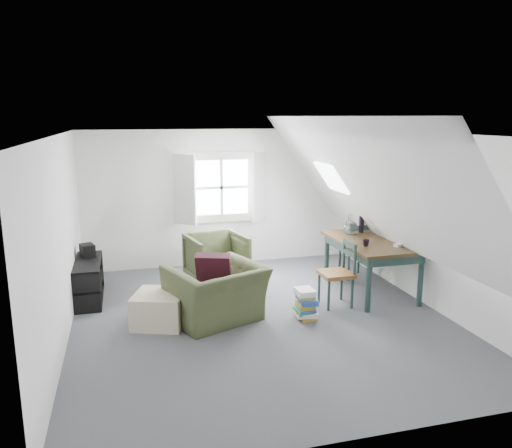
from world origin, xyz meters
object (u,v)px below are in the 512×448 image
object	(u,v)px
armchair_far	(217,282)
dining_table	(371,247)
magazine_stack	(306,304)
armchair_near	(216,320)
ottoman	(160,309)
media_shelf	(88,283)
dining_chair_far	(355,249)
dining_chair_near	(338,272)

from	to	relation	value
armchair_far	dining_table	size ratio (longest dim) A/B	0.54
dining_table	magazine_stack	world-z (taller)	dining_table
armchair_near	ottoman	distance (m)	0.78
armchair_near	media_shelf	distance (m)	2.13
ottoman	media_shelf	world-z (taller)	media_shelf
armchair_near	magazine_stack	world-z (taller)	magazine_stack
dining_chair_far	media_shelf	xyz separation A→B (m)	(-4.36, 0.03, -0.22)
armchair_near	dining_chair_far	xyz separation A→B (m)	(2.64, 1.21, 0.50)
dining_chair_far	magazine_stack	bearing A→B (deg)	49.14
media_shelf	magazine_stack	size ratio (longest dim) A/B	2.87
ottoman	magazine_stack	world-z (taller)	ottoman
armchair_far	magazine_stack	xyz separation A→B (m)	(0.90, -1.81, 0.21)
armchair_far	ottoman	distance (m)	1.84
ottoman	media_shelf	bearing A→B (deg)	129.69
media_shelf	dining_chair_far	bearing A→B (deg)	3.44
dining_chair_far	media_shelf	distance (m)	4.37
dining_chair_far	armchair_far	bearing A→B (deg)	-4.87
armchair_far	dining_chair_near	size ratio (longest dim) A/B	0.95
ottoman	media_shelf	size ratio (longest dim) A/B	0.55
armchair_near	dining_chair_near	bearing A→B (deg)	161.43
dining_table	dining_chair_far	bearing A→B (deg)	78.28
dining_chair_near	media_shelf	xyz separation A→B (m)	(-3.55, 1.14, -0.22)
armchair_far	ottoman	bearing A→B (deg)	-136.56
armchair_far	dining_chair_near	world-z (taller)	dining_chair_near
ottoman	dining_table	bearing A→B (deg)	7.26
magazine_stack	media_shelf	bearing A→B (deg)	153.07
armchair_far	dining_table	distance (m)	2.60
dining_chair_far	dining_table	bearing A→B (deg)	86.15
ottoman	dining_chair_far	bearing A→B (deg)	18.57
ottoman	dining_chair_far	world-z (taller)	dining_chair_far
armchair_near	armchair_far	bearing A→B (deg)	-122.48
dining_chair_far	magazine_stack	xyz separation A→B (m)	(-1.44, -1.45, -0.29)
ottoman	dining_chair_near	xyz separation A→B (m)	(2.58, 0.03, 0.28)
armchair_near	dining_chair_far	distance (m)	2.95
magazine_stack	dining_chair_near	bearing A→B (deg)	28.87
dining_table	magazine_stack	distance (m)	1.62
ottoman	armchair_near	bearing A→B (deg)	-5.05
armchair_near	dining_table	world-z (taller)	dining_table
armchair_near	dining_chair_near	distance (m)	1.90
media_shelf	armchair_near	bearing A→B (deg)	-31.87
dining_table	dining_chair_far	xyz separation A→B (m)	(0.10, 0.72, -0.23)
dining_chair_near	media_shelf	world-z (taller)	dining_chair_near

